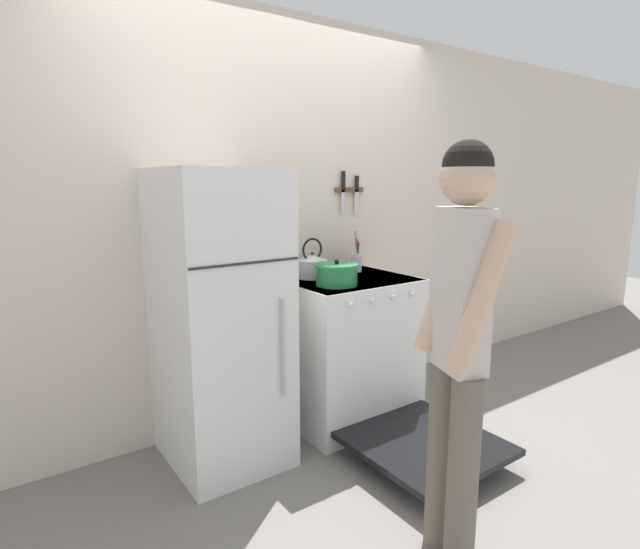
% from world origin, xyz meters
% --- Properties ---
extents(ground_plane, '(14.00, 14.00, 0.00)m').
position_xyz_m(ground_plane, '(0.00, 0.00, 0.00)').
color(ground_plane, slate).
extents(wall_back, '(10.00, 0.06, 2.55)m').
position_xyz_m(wall_back, '(0.00, 0.03, 1.27)').
color(wall_back, beige).
rests_on(wall_back, ground_plane).
extents(refrigerator, '(0.58, 0.70, 1.59)m').
position_xyz_m(refrigerator, '(-0.56, -0.34, 0.80)').
color(refrigerator, white).
rests_on(refrigerator, ground_plane).
extents(stove_range, '(0.79, 1.42, 0.92)m').
position_xyz_m(stove_range, '(0.30, -0.38, 0.46)').
color(stove_range, white).
rests_on(stove_range, ground_plane).
extents(dutch_oven_pot, '(0.30, 0.26, 0.15)m').
position_xyz_m(dutch_oven_pot, '(0.12, -0.47, 0.99)').
color(dutch_oven_pot, '#237A42').
rests_on(dutch_oven_pot, stove_range).
extents(tea_kettle, '(0.24, 0.19, 0.25)m').
position_xyz_m(tea_kettle, '(0.14, -0.20, 1.00)').
color(tea_kettle, silver).
rests_on(tea_kettle, stove_range).
extents(utensil_jar, '(0.07, 0.07, 0.28)m').
position_xyz_m(utensil_jar, '(0.50, -0.20, 1.00)').
color(utensil_jar, silver).
rests_on(utensil_jar, stove_range).
extents(person, '(0.34, 0.40, 1.67)m').
position_xyz_m(person, '(-0.14, -1.58, 0.96)').
color(person, '#6B6051').
rests_on(person, ground_plane).
extents(wall_knife_strip, '(0.24, 0.03, 0.30)m').
position_xyz_m(wall_knife_strip, '(0.58, -0.02, 1.47)').
color(wall_knife_strip, brown).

